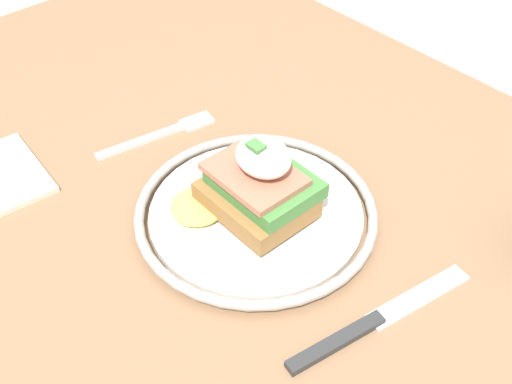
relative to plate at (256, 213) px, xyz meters
name	(u,v)px	position (x,y,z in m)	size (l,w,h in m)	color
dining_table	(279,302)	(0.03, 0.01, -0.12)	(1.14, 0.71, 0.73)	#846042
plate	(256,213)	(0.00, 0.00, 0.00)	(0.23, 0.23, 0.02)	silver
sandwich	(257,185)	(0.00, 0.00, 0.03)	(0.11, 0.11, 0.08)	olive
fork	(162,134)	(-0.17, 0.01, -0.01)	(0.04, 0.14, 0.00)	silver
knife	(368,325)	(0.15, -0.01, -0.01)	(0.05, 0.19, 0.01)	#2D2D2D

